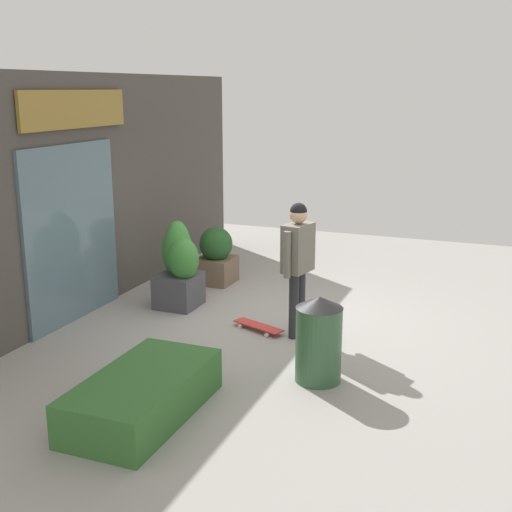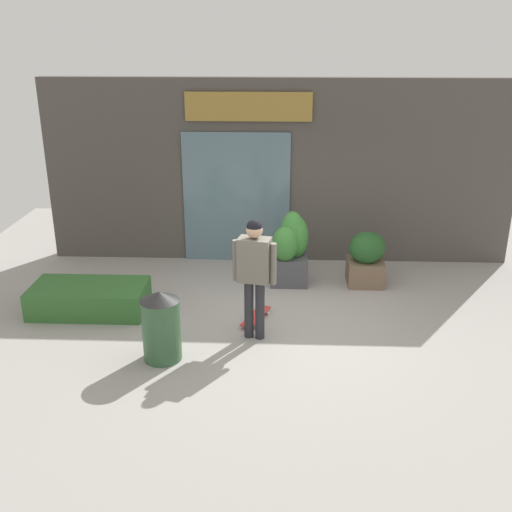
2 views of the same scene
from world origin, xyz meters
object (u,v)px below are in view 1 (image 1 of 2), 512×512
trash_bin (319,339)px  skateboard (258,326)px  skateboarder (298,255)px  planter_box_right (215,253)px  planter_box_left (179,264)px

trash_bin → skateboard: bearing=44.4°
skateboard → trash_bin: bearing=155.7°
skateboarder → skateboard: 1.15m
planter_box_right → trash_bin: (-3.02, -2.63, -0.02)m
skateboard → planter_box_left: planter_box_left is taller
skateboarder → skateboard: (-0.00, 0.53, -1.02)m
skateboarder → trash_bin: (-1.19, -0.63, -0.59)m
planter_box_left → trash_bin: bearing=-123.4°
trash_bin → planter_box_right: bearing=41.1°
skateboarder → planter_box_left: (0.53, 1.98, -0.44)m
skateboard → planter_box_left: size_ratio=0.60×
skateboarder → trash_bin: skateboarder is taller
skateboarder → planter_box_left: size_ratio=1.37×
planter_box_right → skateboard: bearing=-141.3°
planter_box_right → trash_bin: size_ratio=0.96×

